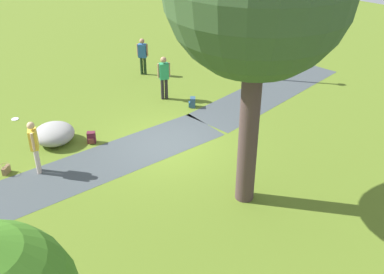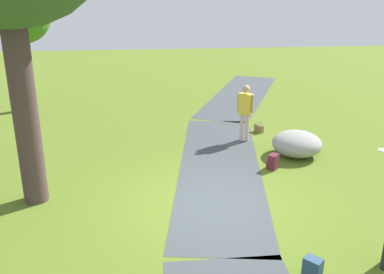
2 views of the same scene
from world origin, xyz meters
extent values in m
plane|color=#546C20|center=(0.00, 0.00, 0.00)|extent=(48.00, 48.00, 0.00)
cube|color=#3D4447|center=(-6.00, 0.01, 0.00)|extent=(8.02, 2.15, 0.01)
cube|color=#3D4447|center=(1.95, -0.69, 0.00)|extent=(8.23, 3.36, 0.01)
cylinder|color=#473534|center=(0.61, 3.67, 2.17)|extent=(0.52, 0.52, 4.34)
cylinder|color=black|center=(-6.68, -1.48, 0.05)|extent=(0.20, 0.20, 0.10)
cylinder|color=black|center=(-6.68, -1.48, 1.78)|extent=(0.10, 0.10, 3.57)
ellipsoid|color=gray|center=(2.51, -2.95, 0.34)|extent=(1.89, 1.89, 0.69)
cylinder|color=beige|center=(3.80, -1.84, 0.42)|extent=(0.13, 0.13, 0.84)
cylinder|color=beige|center=(3.89, -1.71, 0.42)|extent=(0.13, 0.13, 0.84)
cube|color=yellow|center=(3.84, -1.77, 1.16)|extent=(0.40, 0.43, 0.63)
cylinder|color=tan|center=(3.72, -1.96, 1.19)|extent=(0.08, 0.08, 0.56)
cylinder|color=tan|center=(3.96, -1.59, 1.19)|extent=(0.08, 0.08, 0.56)
sphere|color=tan|center=(3.84, -1.77, 1.61)|extent=(0.23, 0.23, 0.23)
cylinder|color=black|center=(-2.45, -2.77, 0.44)|extent=(0.13, 0.13, 0.87)
cylinder|color=black|center=(-2.59, -2.69, 0.44)|extent=(0.13, 0.13, 0.87)
cube|color=#2A9357|center=(-2.52, -2.73, 1.20)|extent=(0.43, 0.39, 0.65)
cylinder|color=#A27B57|center=(-2.33, -2.84, 1.24)|extent=(0.08, 0.08, 0.58)
cylinder|color=#A27B57|center=(-2.71, -2.61, 1.24)|extent=(0.08, 0.08, 0.58)
sphere|color=#A27B57|center=(-2.52, -2.73, 1.68)|extent=(0.24, 0.24, 0.24)
cylinder|color=#1C3019|center=(-3.69, -5.41, 0.41)|extent=(0.13, 0.13, 0.82)
cylinder|color=#1C3019|center=(-3.78, -5.27, 0.41)|extent=(0.13, 0.13, 0.82)
cube|color=#275995|center=(-3.73, -5.34, 1.12)|extent=(0.39, 0.43, 0.61)
cylinder|color=#9F7155|center=(-3.62, -5.52, 1.16)|extent=(0.08, 0.08, 0.54)
cylinder|color=#9F7155|center=(-3.85, -5.15, 1.16)|extent=(0.08, 0.08, 0.54)
sphere|color=#9F7155|center=(-3.73, -5.34, 1.57)|extent=(0.22, 0.22, 0.22)
cube|color=olive|center=(4.57, -2.43, 0.12)|extent=(0.34, 0.27, 0.24)
torus|color=olive|center=(4.57, -2.43, 0.30)|extent=(0.37, 0.37, 0.02)
cube|color=#571C2B|center=(1.66, -2.03, 0.20)|extent=(0.34, 0.34, 0.40)
cube|color=brown|center=(1.74, -1.94, 0.12)|extent=(0.19, 0.17, 0.18)
cube|color=#2A4A64|center=(-2.73, -1.36, 0.20)|extent=(0.34, 0.34, 0.40)
cube|color=navy|center=(-2.64, -1.46, 0.12)|extent=(0.19, 0.17, 0.18)
cylinder|color=white|center=(2.57, -5.56, 0.01)|extent=(0.26, 0.26, 0.02)
camera|label=1|loc=(9.38, 9.69, 7.98)|focal=43.10mm
camera|label=2|loc=(-8.21, 1.22, 4.50)|focal=40.05mm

